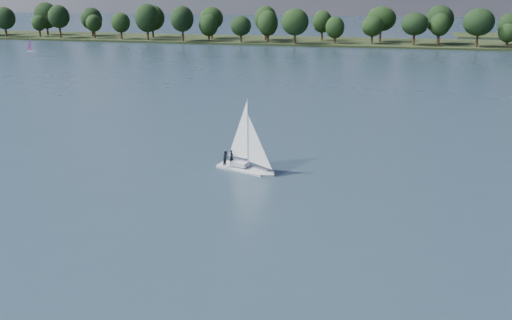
% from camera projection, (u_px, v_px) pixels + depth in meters
% --- Properties ---
extents(ground, '(700.00, 700.00, 0.00)m').
position_uv_depth(ground, '(288.00, 86.00, 130.00)').
color(ground, '#233342').
rests_on(ground, ground).
extents(far_shore, '(660.00, 40.00, 1.50)m').
position_uv_depth(far_shore, '(338.00, 43.00, 234.22)').
color(far_shore, black).
rests_on(far_shore, ground).
extents(sailboat, '(7.45, 4.37, 9.47)m').
position_uv_depth(sailboat, '(243.00, 150.00, 68.98)').
color(sailboat, silver).
rests_on(sailboat, ground).
extents(dinghy_pink, '(3.18, 2.31, 4.75)m').
position_uv_depth(dinghy_pink, '(31.00, 48.00, 200.39)').
color(dinghy_pink, white).
rests_on(dinghy_pink, ground).
extents(treeline, '(562.61, 74.19, 17.53)m').
position_uv_depth(treeline, '(334.00, 23.00, 228.23)').
color(treeline, black).
rests_on(treeline, ground).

